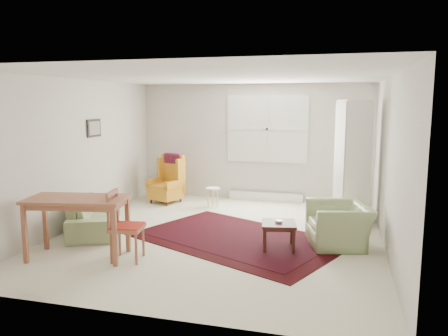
% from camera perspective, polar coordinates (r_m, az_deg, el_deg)
% --- Properties ---
extents(room, '(5.04, 5.54, 2.51)m').
position_cam_1_polar(room, '(6.99, -0.04, 1.56)').
color(room, silver).
rests_on(room, ground).
extents(rug, '(3.64, 3.10, 0.03)m').
position_cam_1_polar(rug, '(6.87, 1.85, -9.17)').
color(rug, black).
rests_on(rug, ground).
extents(sofa, '(1.37, 1.91, 0.72)m').
position_cam_1_polar(sofa, '(7.62, -16.49, -5.06)').
color(sofa, '#8B9C68').
rests_on(sofa, ground).
extents(armchair, '(1.05, 1.14, 0.75)m').
position_cam_1_polar(armchair, '(6.74, 14.78, -6.65)').
color(armchair, '#8B9C68').
rests_on(armchair, ground).
extents(wingback_chair, '(0.77, 0.79, 1.03)m').
position_cam_1_polar(wingback_chair, '(9.28, -7.66, -1.39)').
color(wingback_chair, orange).
rests_on(wingback_chair, ground).
extents(coffee_table, '(0.56, 0.56, 0.39)m').
position_cam_1_polar(coffee_table, '(6.45, 7.15, -8.74)').
color(coffee_table, '#3A1812').
rests_on(coffee_table, ground).
extents(stool, '(0.35, 0.35, 0.39)m').
position_cam_1_polar(stool, '(8.90, -1.48, -3.82)').
color(stool, white).
rests_on(stool, ground).
extents(cabinet, '(0.62, 0.94, 2.15)m').
position_cam_1_polar(cabinet, '(7.98, 16.40, 0.79)').
color(cabinet, white).
rests_on(cabinet, ground).
extents(desk, '(1.42, 0.88, 0.84)m').
position_cam_1_polar(desk, '(6.32, -18.53, -7.40)').
color(desk, '#9A5A3E').
rests_on(desk, ground).
extents(desk_chair, '(0.48, 0.48, 0.95)m').
position_cam_1_polar(desk_chair, '(6.03, -12.56, -7.38)').
color(desk_chair, '#9A5A3E').
rests_on(desk_chair, ground).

